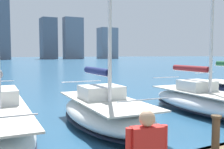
{
  "coord_description": "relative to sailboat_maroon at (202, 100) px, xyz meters",
  "views": [
    {
      "loc": [
        5.66,
        3.47,
        3.07
      ],
      "look_at": [
        0.4,
        -6.45,
        2.2
      ],
      "focal_mm": 42.0,
      "sensor_mm": 36.0,
      "label": 1
    }
  ],
  "objects": [
    {
      "name": "sailboat_navy",
      "position": [
        5.68,
        -0.09,
        0.02
      ],
      "size": [
        3.28,
        7.0,
        12.83
      ],
      "color": "white",
      "rests_on": "ground"
    },
    {
      "name": "sailboat_maroon",
      "position": [
        0.0,
        0.0,
        0.0
      ],
      "size": [
        3.1,
        7.34,
        11.24
      ],
      "color": "white",
      "rests_on": "ground"
    },
    {
      "name": "mooring_post",
      "position": [
        5.16,
        5.3,
        0.41
      ],
      "size": [
        0.26,
        0.26,
        0.91
      ],
      "color": "#423323",
      "rests_on": "dock_pier"
    }
  ]
}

